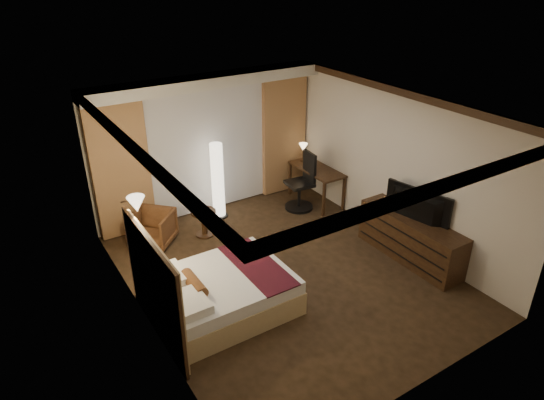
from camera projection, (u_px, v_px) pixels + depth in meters
floor at (285, 273)px, 7.81m from camera, size 4.50×5.50×0.01m
ceiling at (288, 110)px, 6.59m from camera, size 4.50×5.50×0.01m
back_wall at (206, 144)px, 9.27m from camera, size 4.50×0.02×2.70m
left_wall at (139, 241)px, 6.12m from camera, size 0.02×5.50×2.70m
right_wall at (395, 167)px, 8.28m from camera, size 0.02×5.50×2.70m
crown_molding at (288, 114)px, 6.62m from camera, size 4.50×5.50×0.12m
soffit at (208, 81)px, 8.52m from camera, size 4.50×0.50×0.20m
curtain_sheer at (208, 150)px, 9.26m from camera, size 2.48×0.04×2.45m
curtain_left_drape at (121, 170)px, 8.39m from camera, size 1.00×0.14×2.45m
curtain_right_drape at (284, 135)px, 10.03m from camera, size 1.00×0.14×2.45m
wall_sconce at (136, 204)px, 6.44m from camera, size 0.24×0.24×0.24m
bed at (223, 293)px, 6.90m from camera, size 1.89×1.47×0.55m
headboard at (155, 288)px, 6.23m from camera, size 0.12×1.77×1.50m
armchair at (152, 227)px, 8.45m from camera, size 0.92×0.92×0.69m
side_table at (204, 223)px, 8.76m from camera, size 0.45×0.45×0.50m
floor_lamp at (218, 181)px, 9.18m from camera, size 0.32×0.32×1.52m
desk at (316, 185)px, 9.91m from camera, size 0.55×1.26×0.75m
desk_lamp at (303, 153)px, 10.03m from camera, size 0.18×0.18×0.34m
office_chair at (300, 182)px, 9.56m from camera, size 0.63×0.63×1.18m
dresser at (410, 238)px, 8.04m from camera, size 0.50×1.94×0.75m
television at (415, 201)px, 7.71m from camera, size 0.88×1.26×0.15m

